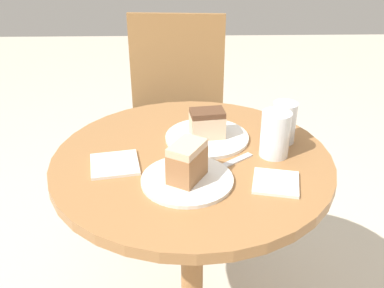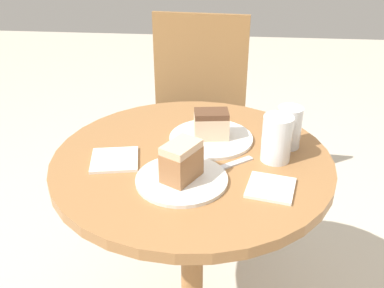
{
  "view_description": "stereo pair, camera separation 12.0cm",
  "coord_description": "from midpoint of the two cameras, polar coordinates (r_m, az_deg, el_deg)",
  "views": [
    {
      "loc": [
        -0.03,
        -1.05,
        1.37
      ],
      "look_at": [
        0.0,
        0.0,
        0.79
      ],
      "focal_mm": 42.0,
      "sensor_mm": 36.0,
      "label": 1
    },
    {
      "loc": [
        0.09,
        -1.05,
        1.37
      ],
      "look_at": [
        0.0,
        0.0,
        0.79
      ],
      "focal_mm": 42.0,
      "sensor_mm": 36.0,
      "label": 2
    }
  ],
  "objects": [
    {
      "name": "cake_slice_near",
      "position": [
        1.09,
        -3.79,
        -2.34
      ],
      "size": [
        0.11,
        0.12,
        0.1
      ],
      "rotation": [
        0.0,
        0.0,
        5.77
      ],
      "color": "#9E6B42",
      "rests_on": "plate_near"
    },
    {
      "name": "fork",
      "position": [
        1.18,
        1.9,
        -2.57
      ],
      "size": [
        0.13,
        0.11,
        0.0
      ],
      "rotation": [
        0.0,
        0.0,
        0.66
      ],
      "color": "silver",
      "rests_on": "table"
    },
    {
      "name": "table",
      "position": [
        1.32,
        -2.63,
        -8.48
      ],
      "size": [
        0.76,
        0.76,
        0.75
      ],
      "color": "#9E6B3D",
      "rests_on": "ground_plane"
    },
    {
      "name": "glass_lemonade",
      "position": [
        1.21,
        7.74,
        0.97
      ],
      "size": [
        0.08,
        0.08,
        0.13
      ],
      "color": "silver",
      "rests_on": "table"
    },
    {
      "name": "cake_slice_far",
      "position": [
        1.29,
        -0.72,
        2.56
      ],
      "size": [
        0.11,
        0.08,
        0.08
      ],
      "rotation": [
        0.0,
        0.0,
        4.85
      ],
      "color": "beige",
      "rests_on": "plate_far"
    },
    {
      "name": "glass_water",
      "position": [
        1.29,
        8.96,
        2.37
      ],
      "size": [
        0.07,
        0.07,
        0.12
      ],
      "color": "silver",
      "rests_on": "table"
    },
    {
      "name": "napkin_stack",
      "position": [
        1.21,
        -12.62,
        -2.61
      ],
      "size": [
        0.14,
        0.14,
        0.01
      ],
      "rotation": [
        0.0,
        0.0,
        0.19
      ],
      "color": "silver",
      "rests_on": "table"
    },
    {
      "name": "chair",
      "position": [
        2.06,
        -3.81,
        3.38
      ],
      "size": [
        0.49,
        0.49,
        0.93
      ],
      "rotation": [
        0.0,
        0.0,
        -0.07
      ],
      "color": "olive",
      "rests_on": "ground_plane"
    },
    {
      "name": "plate_far",
      "position": [
        1.31,
        -0.71,
        0.77
      ],
      "size": [
        0.24,
        0.24,
        0.01
      ],
      "color": "silver",
      "rests_on": "table"
    },
    {
      "name": "napkin_side",
      "position": [
        1.11,
        7.59,
        -4.96
      ],
      "size": [
        0.13,
        0.13,
        0.01
      ],
      "rotation": [
        0.0,
        0.0,
        -0.21
      ],
      "color": "silver",
      "rests_on": "table"
    },
    {
      "name": "plate_near",
      "position": [
        1.11,
        -3.71,
        -4.67
      ],
      "size": [
        0.23,
        0.23,
        0.01
      ],
      "color": "silver",
      "rests_on": "table"
    }
  ]
}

